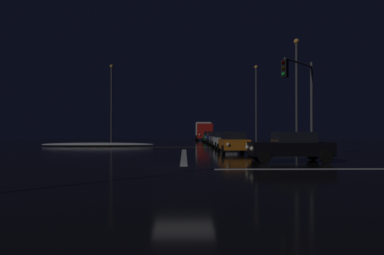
{
  "coord_description": "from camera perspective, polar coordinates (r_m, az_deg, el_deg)",
  "views": [
    {
      "loc": [
        0.03,
        -14.32,
        1.61
      ],
      "look_at": [
        0.61,
        11.85,
        1.88
      ],
      "focal_mm": 32.05,
      "sensor_mm": 36.0,
      "label": 1
    }
  ],
  "objects": [
    {
      "name": "traffic_signal_ne",
      "position": [
        23.27,
        17.67,
        6.09
      ],
      "size": [
        2.91,
        2.91,
        6.28
      ],
      "color": "#4C4C51",
      "rests_on": "ground"
    },
    {
      "name": "centre_line_ns",
      "position": [
        34.2,
        -1.32,
        -3.28
      ],
      "size": [
        22.0,
        0.15,
        0.01
      ],
      "color": "yellow",
      "rests_on": "ground"
    },
    {
      "name": "stop_line_north",
      "position": [
        22.62,
        -1.35,
        -4.66
      ],
      "size": [
        0.35,
        14.13,
        0.01
      ],
      "color": "white",
      "rests_on": "ground"
    },
    {
      "name": "box_truck",
      "position": [
        57.32,
        1.95,
        -0.49
      ],
      "size": [
        2.68,
        8.28,
        3.08
      ],
      "color": "red",
      "rests_on": "ground"
    },
    {
      "name": "crosswalk_bar_east",
      "position": [
        16.64,
        28.91,
        -6.05
      ],
      "size": [
        14.13,
        0.4,
        0.01
      ],
      "color": "white",
      "rests_on": "ground"
    },
    {
      "name": "sedan_white",
      "position": [
        31.67,
        5.41,
        -2.05
      ],
      "size": [
        2.02,
        4.33,
        1.57
      ],
      "color": "silver",
      "rests_on": "ground"
    },
    {
      "name": "sedan_gray",
      "position": [
        37.55,
        4.41,
        -1.82
      ],
      "size": [
        2.02,
        4.33,
        1.57
      ],
      "color": "slate",
      "rests_on": "ground"
    },
    {
      "name": "streetlamp_right_near",
      "position": [
        29.9,
        17.02,
        6.6
      ],
      "size": [
        0.44,
        0.44,
        9.29
      ],
      "color": "#424247",
      "rests_on": "ground"
    },
    {
      "name": "streetlamp_left_far",
      "position": [
        45.34,
        -13.25,
        4.71
      ],
      "size": [
        0.44,
        0.44,
        10.15
      ],
      "color": "#424247",
      "rests_on": "ground"
    },
    {
      "name": "sedan_black_crossing",
      "position": [
        18.72,
        16.08,
        -3.03
      ],
      "size": [
        4.33,
        2.02,
        1.57
      ],
      "color": "black",
      "rests_on": "ground"
    },
    {
      "name": "streetlamp_right_far",
      "position": [
        45.33,
        10.64,
        4.69
      ],
      "size": [
        0.44,
        0.44,
        10.14
      ],
      "color": "#424247",
      "rests_on": "ground"
    },
    {
      "name": "ground",
      "position": [
        14.41,
        -1.39,
        -7.19
      ],
      "size": [
        120.0,
        120.0,
        0.1
      ],
      "primitive_type": "cube",
      "color": "black"
    },
    {
      "name": "sedan_blue",
      "position": [
        44.16,
        3.7,
        -1.64
      ],
      "size": [
        2.02,
        4.33,
        1.57
      ],
      "color": "navy",
      "rests_on": "ground"
    },
    {
      "name": "snow_bank_right_curb",
      "position": [
        33.51,
        14.36,
        -2.9
      ],
      "size": [
        7.75,
        1.5,
        0.49
      ],
      "color": "white",
      "rests_on": "ground"
    },
    {
      "name": "sedan_green",
      "position": [
        49.8,
        2.92,
        -1.52
      ],
      "size": [
        2.02,
        4.33,
        1.57
      ],
      "color": "#14512D",
      "rests_on": "ground"
    },
    {
      "name": "sedan_orange",
      "position": [
        25.02,
        6.88,
        -2.43
      ],
      "size": [
        2.02,
        4.33,
        1.57
      ],
      "color": "#C66014",
      "rests_on": "ground"
    },
    {
      "name": "snow_bank_left_curb",
      "position": [
        37.26,
        -15.39,
        -2.75
      ],
      "size": [
        11.76,
        1.5,
        0.38
      ],
      "color": "white",
      "rests_on": "ground"
    }
  ]
}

